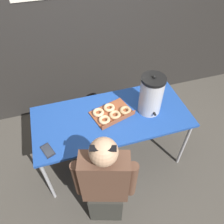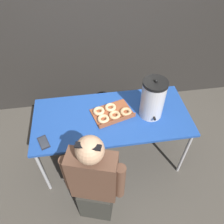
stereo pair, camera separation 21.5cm
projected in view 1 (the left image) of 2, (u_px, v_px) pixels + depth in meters
name	position (u px, v px, depth m)	size (l,w,h in m)	color
ground_plane	(112.00, 155.00, 2.74)	(12.00, 12.00, 0.00)	#4C473F
back_wall	(85.00, 19.00, 2.53)	(6.00, 0.11, 2.52)	#282623
folding_table	(112.00, 119.00, 2.23)	(1.58, 0.72, 0.73)	#1E479E
donut_box	(111.00, 113.00, 2.20)	(0.45, 0.37, 0.05)	brown
coffee_urn	(151.00, 95.00, 2.11)	(0.23, 0.26, 0.44)	silver
cell_phone	(48.00, 150.00, 1.91)	(0.13, 0.17, 0.01)	black
person_seated	(105.00, 185.00, 1.86)	(0.51, 0.30, 1.20)	#33332D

